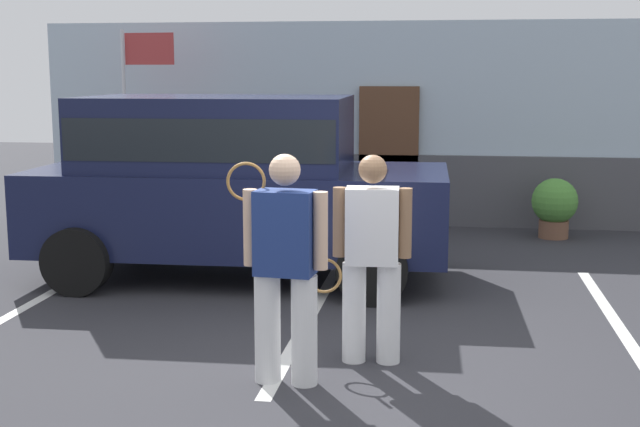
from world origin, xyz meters
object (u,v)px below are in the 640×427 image
parked_suv (231,178)px  tennis_player_woman (371,257)px  tennis_player_man (285,265)px  potted_plant_by_porch (555,205)px  flag_pole (137,92)px

parked_suv → tennis_player_woman: bearing=-56.6°
parked_suv → tennis_player_woman: parked_suv is taller
tennis_player_woman → parked_suv: bearing=-58.2°
tennis_player_man → potted_plant_by_porch: size_ratio=2.05×
parked_suv → tennis_player_man: bearing=-70.3°
tennis_player_woman → potted_plant_by_porch: bearing=-113.5°
parked_suv → tennis_player_man: size_ratio=2.68×
parked_suv → flag_pole: flag_pole is taller
tennis_player_woman → flag_pole: flag_pole is taller
tennis_player_woman → potted_plant_by_porch: size_ratio=1.99×
parked_suv → flag_pole: 3.52m
tennis_player_woman → flag_pole: bearing=-56.7°
tennis_player_woman → potted_plant_by_porch: (2.09, 5.57, -0.40)m
tennis_player_man → tennis_player_woman: (0.59, 0.57, -0.04)m
tennis_player_man → flag_pole: (-3.30, 5.89, 1.12)m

